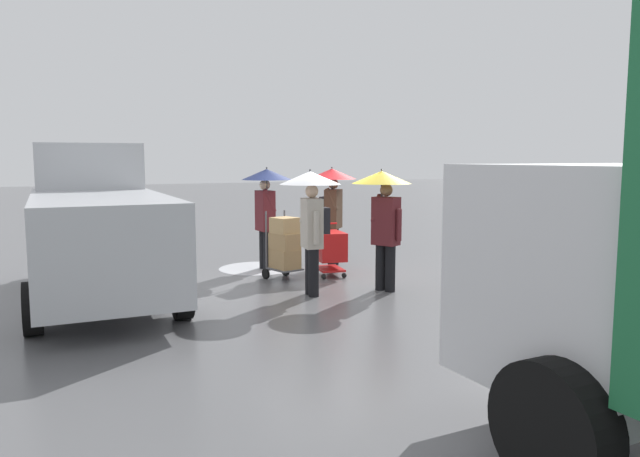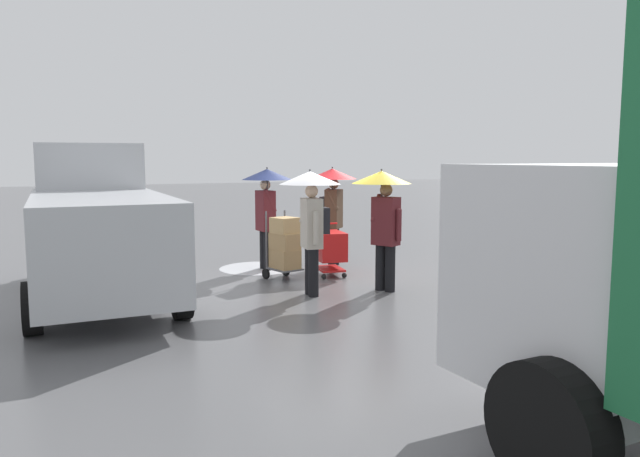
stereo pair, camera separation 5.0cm
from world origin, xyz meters
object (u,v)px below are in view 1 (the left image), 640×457
(pedestrian_far_side, at_px, (311,203))
(hand_dolly_boxes, at_px, (284,245))
(pedestrian_pink_side, at_px, (332,194))
(pedestrian_black_side, at_px, (266,194))
(cargo_van_parked_right, at_px, (98,228))
(shopping_cart_vendor, at_px, (329,247))
(pedestrian_white_side, at_px, (383,201))

(pedestrian_far_side, bearing_deg, hand_dolly_boxes, -92.22)
(hand_dolly_boxes, bearing_deg, pedestrian_pink_side, -147.18)
(pedestrian_far_side, bearing_deg, pedestrian_black_side, -92.50)
(cargo_van_parked_right, bearing_deg, pedestrian_far_side, 159.17)
(shopping_cart_vendor, distance_m, pedestrian_white_side, 1.92)
(pedestrian_pink_side, relative_size, pedestrian_white_side, 1.00)
(cargo_van_parked_right, height_order, pedestrian_white_side, cargo_van_parked_right)
(pedestrian_white_side, relative_size, pedestrian_far_side, 1.00)
(pedestrian_pink_side, xyz_separation_m, pedestrian_far_side, (1.56, 2.34, 0.00))
(shopping_cart_vendor, xyz_separation_m, pedestrian_far_side, (1.01, 1.36, 1.00))
(pedestrian_far_side, bearing_deg, cargo_van_parked_right, -20.83)
(shopping_cart_vendor, bearing_deg, pedestrian_black_side, -51.50)
(pedestrian_black_side, relative_size, pedestrian_white_side, 1.00)
(pedestrian_white_side, bearing_deg, pedestrian_far_side, -11.00)
(pedestrian_pink_side, bearing_deg, shopping_cart_vendor, 60.72)
(shopping_cart_vendor, distance_m, hand_dolly_boxes, 0.97)
(pedestrian_pink_side, bearing_deg, hand_dolly_boxes, 32.82)
(hand_dolly_boxes, distance_m, pedestrian_far_side, 1.64)
(hand_dolly_boxes, bearing_deg, shopping_cart_vendor, 179.82)
(cargo_van_parked_right, xyz_separation_m, pedestrian_white_side, (-4.58, 1.50, 0.41))
(cargo_van_parked_right, relative_size, pedestrian_far_side, 2.50)
(hand_dolly_boxes, height_order, pedestrian_black_side, pedestrian_black_side)
(pedestrian_white_side, height_order, pedestrian_far_side, same)
(hand_dolly_boxes, xyz_separation_m, pedestrian_white_side, (-1.21, 1.61, 0.92))
(cargo_van_parked_right, distance_m, pedestrian_white_side, 4.83)
(shopping_cart_vendor, height_order, pedestrian_white_side, pedestrian_white_side)
(hand_dolly_boxes, distance_m, pedestrian_black_side, 1.46)
(pedestrian_black_side, xyz_separation_m, pedestrian_far_side, (0.11, 2.50, -0.01))
(shopping_cart_vendor, bearing_deg, pedestrian_far_side, 53.39)
(cargo_van_parked_right, xyz_separation_m, pedestrian_black_side, (-3.42, -1.24, 0.41))
(cargo_van_parked_right, relative_size, shopping_cart_vendor, 5.15)
(shopping_cart_vendor, height_order, pedestrian_black_side, pedestrian_black_side)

